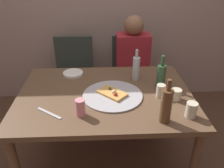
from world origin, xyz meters
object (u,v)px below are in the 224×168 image
beer_bottle (161,75)px  table_knife (49,113)px  pizza_slice_last (112,93)px  tumbler_near (191,110)px  tumbler_far (176,94)px  water_bottle (136,68)px  wine_bottle (166,105)px  guest_in_sweater (133,66)px  pizza_tray (113,95)px  chair_right (131,71)px  dining_table (105,102)px  plate_stack (73,74)px  chair_left (74,72)px  soda_can (80,108)px  wine_glass (161,91)px

beer_bottle → table_knife: size_ratio=1.24×
pizza_slice_last → tumbler_near: bearing=-29.4°
tumbler_far → water_bottle: bearing=127.6°
wine_bottle → beer_bottle: 0.46m
table_knife → guest_in_sweater: guest_in_sweater is taller
pizza_tray → chair_right: size_ratio=0.51×
dining_table → plate_stack: 0.45m
beer_bottle → plate_stack: size_ratio=1.50×
beer_bottle → chair_left: bearing=135.1°
pizza_tray → chair_right: 1.00m
wine_bottle → tumbler_far: wine_bottle is taller
wine_bottle → tumbler_far: (0.15, 0.26, -0.08)m
dining_table → water_bottle: (0.27, 0.22, 0.19)m
tumbler_far → chair_left: 1.36m
pizza_slice_last → plate_stack: 0.51m
pizza_tray → plate_stack: size_ratio=2.55×
water_bottle → tumbler_near: size_ratio=2.57×
plate_stack → dining_table: bearing=-49.9°
water_bottle → tumbler_near: (0.30, -0.55, -0.06)m
tumbler_far → plate_stack: size_ratio=0.46×
chair_left → tumbler_far: bearing=131.3°
beer_bottle → tumbler_near: bearing=-75.0°
pizza_slice_last → water_bottle: bearing=50.5°
dining_table → soda_can: 0.35m
water_bottle → tumbler_near: bearing=-61.7°
tumbler_far → wine_glass: bearing=157.8°
pizza_slice_last → plate_stack: bearing=132.2°
tumbler_near → guest_in_sweater: 1.10m
tumbler_near → water_bottle: bearing=118.3°
wine_glass → chair_left: (-0.77, 0.96, -0.28)m
tumbler_near → dining_table: bearing=150.1°
tumbler_near → table_knife: (-0.95, 0.07, -0.05)m
dining_table → wine_bottle: 0.57m
tumbler_near → table_knife: size_ratio=0.48×
table_knife → dining_table: bearing=-110.7°
plate_stack → guest_in_sweater: guest_in_sweater is taller
pizza_slice_last → table_knife: bearing=-154.1°
dining_table → pizza_slice_last: 0.12m
dining_table → tumbler_near: tumbler_near is taller
tumbler_near → soda_can: 0.74m
soda_can → dining_table: bearing=59.0°
tumbler_far → chair_right: 1.06m
beer_bottle → wine_glass: bearing=-102.5°
wine_glass → chair_left: size_ratio=0.11×
tumbler_far → guest_in_sweater: (-0.21, 0.85, -0.15)m
soda_can → chair_left: chair_left is taller
water_bottle → soda_can: 0.67m
tumbler_near → wine_glass: 0.30m
pizza_slice_last → guest_in_sweater: 0.83m
plate_stack → table_knife: size_ratio=0.82×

